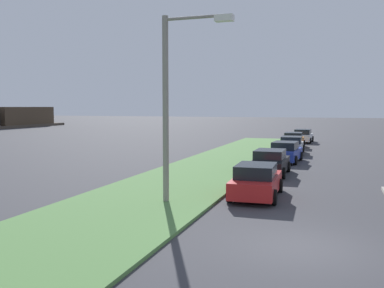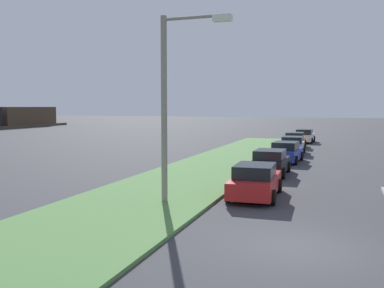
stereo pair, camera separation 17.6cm
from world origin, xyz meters
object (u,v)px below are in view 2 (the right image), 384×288
parked_car_black (270,163)px  streetlight (172,95)px  parked_car_red (255,181)px  parked_car_white (305,136)px  parked_car_silver (292,145)px  parked_car_blue (286,152)px  parked_car_orange (295,140)px

parked_car_black → streetlight: size_ratio=0.57×
parked_car_red → streetlight: (-2.40, 2.90, 3.67)m
parked_car_black → parked_car_white: 23.94m
parked_car_silver → parked_car_white: (12.17, -0.06, 0.00)m
parked_car_blue → parked_car_silver: same height
parked_car_silver → streetlight: streetlight is taller
parked_car_orange → parked_car_black: bearing=179.5°
parked_car_red → streetlight: bearing=127.6°
parked_car_red → parked_car_blue: (12.57, 0.16, 0.00)m
parked_car_red → parked_car_black: bearing=1.0°
parked_car_silver → streetlight: size_ratio=0.58×
parked_car_black → parked_car_blue: size_ratio=0.98×
parked_car_black → parked_car_white: bearing=-0.5°
parked_car_red → parked_car_blue: same height
parked_car_black → parked_car_blue: (6.09, -0.19, 0.00)m
parked_car_orange → parked_car_red: bearing=-180.0°
parked_car_red → parked_car_orange: 24.06m
parked_car_black → parked_car_silver: 11.77m
parked_car_silver → streetlight: bearing=170.8°
parked_car_white → streetlight: (-32.83, 2.66, 3.67)m
parked_car_black → parked_car_white: (23.94, -0.11, 0.00)m
parked_car_red → parked_car_white: same height
parked_car_silver → parked_car_orange: bearing=1.5°
parked_car_red → parked_car_blue: 12.57m
parked_car_orange → streetlight: (-26.46, 2.24, 3.67)m
parked_car_silver → parked_car_white: bearing=-2.4°
parked_car_black → streetlight: streetlight is taller
parked_car_black → parked_car_orange: size_ratio=0.99×
parked_car_black → parked_car_white: size_ratio=0.99×
parked_car_silver → parked_car_red: bearing=178.9°
parked_car_orange → parked_car_white: size_ratio=1.00×
parked_car_silver → parked_car_orange: (5.80, 0.36, 0.00)m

